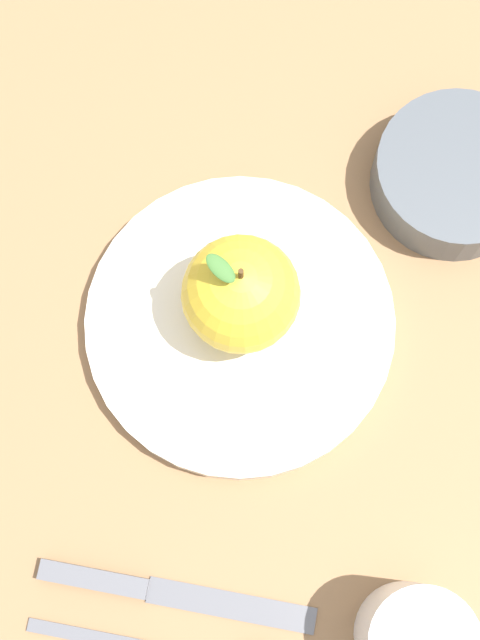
% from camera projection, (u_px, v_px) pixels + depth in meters
% --- Properties ---
extents(ground_plane, '(2.40, 2.40, 0.00)m').
position_uv_depth(ground_plane, '(211.00, 370.00, 0.67)').
color(ground_plane, olive).
extents(dinner_plate, '(0.23, 0.23, 0.02)m').
position_uv_depth(dinner_plate, '(240.00, 323.00, 0.67)').
color(dinner_plate, silver).
rests_on(dinner_plate, ground_plane).
extents(apple, '(0.08, 0.08, 0.10)m').
position_uv_depth(apple, '(241.00, 294.00, 0.63)').
color(apple, gold).
rests_on(apple, dinner_plate).
extents(side_bowl, '(0.12, 0.12, 0.04)m').
position_uv_depth(side_bowl, '(456.00, 173.00, 0.69)').
color(side_bowl, '#4C5156').
rests_on(side_bowl, ground_plane).
extents(cup, '(0.07, 0.07, 0.07)m').
position_uv_depth(cup, '(416.00, 640.00, 0.59)').
color(cup, white).
rests_on(cup, ground_plane).
extents(knife, '(0.19, 0.02, 0.01)m').
position_uv_depth(knife, '(151.00, 590.00, 0.63)').
color(knife, '#59595E').
rests_on(knife, ground_plane).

